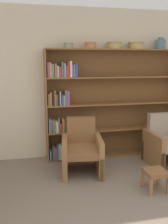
{
  "coord_description": "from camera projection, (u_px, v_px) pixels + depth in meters",
  "views": [
    {
      "loc": [
        -1.31,
        -1.71,
        1.81
      ],
      "look_at": [
        -0.43,
        2.37,
        0.95
      ],
      "focal_mm": 40.0,
      "sensor_mm": 36.0,
      "label": 1
    }
  ],
  "objects": [
    {
      "name": "footstool",
      "position": [
        155.0,
        174.0,
        3.51
      ],
      "size": [
        0.3,
        0.3,
        0.3
      ],
      "color": "olive",
      "rests_on": "ground"
    },
    {
      "name": "wall_back",
      "position": [
        100.0,
        84.0,
        4.77
      ],
      "size": [
        12.0,
        0.06,
        2.75
      ],
      "color": "beige",
      "rests_on": "ground"
    },
    {
      "name": "armchair_leather",
      "position": [
        82.0,
        149.0,
        4.09
      ],
      "size": [
        0.73,
        0.76,
        0.88
      ],
      "rotation": [
        0.0,
        0.0,
        3.0
      ],
      "color": "olive",
      "rests_on": "ground"
    },
    {
      "name": "bookshelf",
      "position": [
        103.0,
        105.0,
        4.69
      ],
      "size": [
        2.58,
        0.3,
        2.02
      ],
      "color": "brown",
      "rests_on": "ground"
    },
    {
      "name": "armchair_cushioned",
      "position": [
        166.0,
        143.0,
        4.4
      ],
      "size": [
        0.66,
        0.7,
        0.88
      ],
      "rotation": [
        0.0,
        0.0,
        3.17
      ],
      "color": "olive",
      "rests_on": "ground"
    },
    {
      "name": "bowl_terracotta",
      "position": [
        114.0,
        45.0,
        4.48
      ],
      "size": [
        0.28,
        0.28,
        0.12
      ],
      "color": "tan",
      "rests_on": "bookshelf"
    },
    {
      "name": "vase_tall",
      "position": [
        160.0,
        44.0,
        4.67
      ],
      "size": [
        0.19,
        0.19,
        0.22
      ],
      "color": "slate",
      "rests_on": "bookshelf"
    },
    {
      "name": "bowl_slate",
      "position": [
        68.0,
        45.0,
        4.31
      ],
      "size": [
        0.17,
        0.17,
        0.09
      ],
      "color": "gray",
      "rests_on": "bookshelf"
    },
    {
      "name": "bowl_olive",
      "position": [
        90.0,
        45.0,
        4.39
      ],
      "size": [
        0.22,
        0.22,
        0.11
      ],
      "color": "#C67547",
      "rests_on": "bookshelf"
    },
    {
      "name": "bowl_cream",
      "position": [
        136.0,
        45.0,
        4.57
      ],
      "size": [
        0.29,
        0.29,
        0.13
      ],
      "color": "tan",
      "rests_on": "bookshelf"
    }
  ]
}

